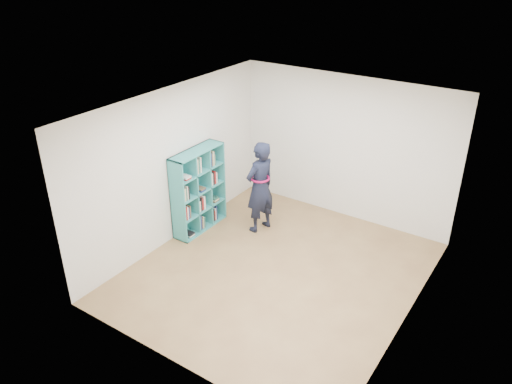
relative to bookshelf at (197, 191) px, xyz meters
The scene contains 9 objects.
floor 2.02m from the bookshelf, 11.71° to the right, with size 4.50×4.50×0.00m, color brown.
ceiling 2.67m from the bookshelf, 11.71° to the right, with size 4.50×4.50×0.00m, color white.
wall_left 0.71m from the bookshelf, 110.92° to the right, with size 0.02×4.50×2.60m, color silver.
wall_right 3.92m from the bookshelf, ahead, with size 0.02×4.50×2.60m, color silver.
wall_back 2.69m from the bookshelf, 45.20° to the left, with size 4.00×0.02×2.60m, color silver.
wall_front 3.27m from the bookshelf, 54.87° to the right, with size 4.00×0.02×2.60m, color silver.
bookshelf is the anchor object (origin of this frame).
person 1.08m from the bookshelf, 31.07° to the left, with size 0.52×0.67×1.64m.
smartphone 1.06m from the bookshelf, 40.09° to the left, with size 0.01×0.11×0.13m.
Camera 1 is at (3.23, -5.42, 4.58)m, focal length 35.00 mm.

